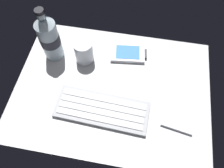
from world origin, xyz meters
TOP-DOWN VIEW (x-y plane):
  - ground_plane at (0.00, -0.23)cm, footprint 64.00×48.00cm
  - keyboard at (-1.71, -8.25)cm, footprint 29.46×12.27cm
  - handheld_device at (3.28, 14.59)cm, footprint 13.38×8.96cm
  - juice_cup at (-11.58, 10.11)cm, footprint 6.40×6.40cm
  - water_bottle at (-22.65, 10.12)cm, footprint 6.73×6.73cm
  - stylus_pen at (21.41, -10.77)cm, footprint 9.48×2.27cm

SIDE VIEW (x-z plane):
  - ground_plane at x=0.00cm, z-range -2.39..0.41cm
  - stylus_pen at x=21.41cm, z-range 0.00..0.70cm
  - handheld_device at x=3.28cm, z-range -0.02..1.48cm
  - keyboard at x=-1.71cm, z-range -0.04..1.66cm
  - juice_cup at x=-11.58cm, z-range -0.34..8.16cm
  - water_bottle at x=-22.65cm, z-range -1.39..19.41cm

